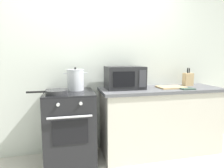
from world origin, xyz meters
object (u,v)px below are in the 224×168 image
(frying_pan, at_px, (56,92))
(cutting_board, at_px, (171,87))
(stove, at_px, (70,128))
(knife_block, at_px, (188,79))
(microwave, at_px, (124,78))
(oven_mitt, at_px, (187,89))
(stock_pot, at_px, (76,80))

(frying_pan, distance_m, cutting_board, 1.54)
(frying_pan, bearing_deg, cutting_board, 4.92)
(stove, bearing_deg, knife_block, 4.62)
(cutting_board, bearing_deg, stove, -179.95)
(microwave, bearing_deg, cutting_board, -6.83)
(microwave, height_order, cutting_board, microwave)
(oven_mitt, bearing_deg, knife_block, 53.99)
(stock_pot, distance_m, frying_pan, 0.35)
(stock_pot, bearing_deg, cutting_board, -4.61)
(cutting_board, xyz_separation_m, knife_block, (0.36, 0.14, 0.09))
(stove, distance_m, cutting_board, 1.46)
(stock_pot, height_order, knife_block, stock_pot)
(cutting_board, relative_size, oven_mitt, 2.00)
(microwave, bearing_deg, stove, -173.84)
(stock_pot, bearing_deg, microwave, -2.35)
(frying_pan, distance_m, oven_mitt, 1.67)
(stove, height_order, microwave, microwave)
(stock_pot, height_order, frying_pan, stock_pot)
(frying_pan, xyz_separation_m, cutting_board, (1.53, 0.13, -0.02))
(cutting_board, distance_m, knife_block, 0.40)
(stock_pot, bearing_deg, frying_pan, -134.46)
(frying_pan, relative_size, cutting_board, 1.25)
(stove, height_order, oven_mitt, oven_mitt)
(stove, height_order, stock_pot, stock_pot)
(cutting_board, distance_m, oven_mitt, 0.21)
(stock_pot, distance_m, oven_mitt, 1.47)
(stock_pot, xyz_separation_m, microwave, (0.65, -0.03, 0.01))
(microwave, relative_size, knife_block, 1.88)
(microwave, xyz_separation_m, knife_block, (1.01, 0.06, -0.05))
(stove, height_order, frying_pan, frying_pan)
(microwave, height_order, knife_block, microwave)
(microwave, relative_size, cutting_board, 1.39)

